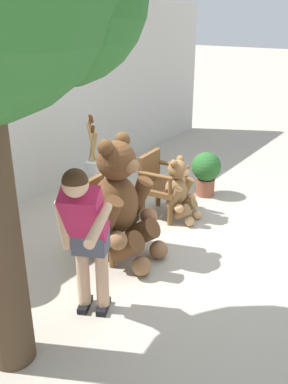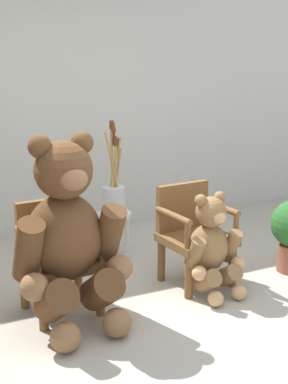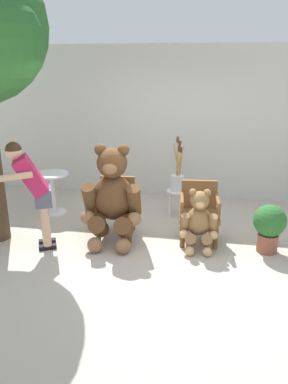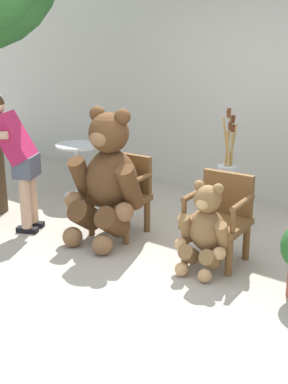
% 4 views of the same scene
% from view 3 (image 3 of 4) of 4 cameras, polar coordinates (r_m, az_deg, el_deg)
% --- Properties ---
extents(ground_plane, '(60.00, 60.00, 0.00)m').
position_cam_3_polar(ground_plane, '(5.28, 1.29, -8.82)').
color(ground_plane, '#B2A899').
extents(back_wall, '(10.00, 0.16, 2.80)m').
position_cam_3_polar(back_wall, '(7.13, 4.31, 10.38)').
color(back_wall, beige).
rests_on(back_wall, ground).
extents(wooden_chair_left, '(0.60, 0.56, 0.86)m').
position_cam_3_polar(wooden_chair_left, '(5.60, -4.24, -1.98)').
color(wooden_chair_left, brown).
rests_on(wooden_chair_left, ground).
extents(wooden_chair_right, '(0.60, 0.56, 0.86)m').
position_cam_3_polar(wooden_chair_right, '(5.45, 8.38, -2.75)').
color(wooden_chair_right, brown).
rests_on(wooden_chair_right, ground).
extents(teddy_bear_large, '(0.86, 0.84, 1.43)m').
position_cam_3_polar(teddy_bear_large, '(5.29, -4.85, -0.58)').
color(teddy_bear_large, brown).
rests_on(teddy_bear_large, ground).
extents(teddy_bear_small, '(0.52, 0.51, 0.87)m').
position_cam_3_polar(teddy_bear_small, '(5.20, 8.35, -4.30)').
color(teddy_bear_small, olive).
rests_on(teddy_bear_small, ground).
extents(person_visitor, '(0.70, 0.69, 1.52)m').
position_cam_3_polar(person_visitor, '(5.21, -16.56, 0.82)').
color(person_visitor, black).
rests_on(person_visitor, ground).
extents(white_stool, '(0.34, 0.34, 0.46)m').
position_cam_3_polar(white_stool, '(6.29, 4.99, -0.65)').
color(white_stool, silver).
rests_on(white_stool, ground).
extents(brush_bucket, '(0.22, 0.22, 0.90)m').
position_cam_3_polar(brush_bucket, '(6.20, 5.09, 1.99)').
color(brush_bucket, silver).
rests_on(brush_bucket, white_stool).
extents(round_side_table, '(0.56, 0.56, 0.72)m').
position_cam_3_polar(round_side_table, '(6.54, -13.71, 0.49)').
color(round_side_table, silver).
rests_on(round_side_table, ground).
extents(potted_plant, '(0.44, 0.44, 0.68)m').
position_cam_3_polar(potted_plant, '(5.35, 18.56, -4.78)').
color(potted_plant, brown).
rests_on(potted_plant, ground).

